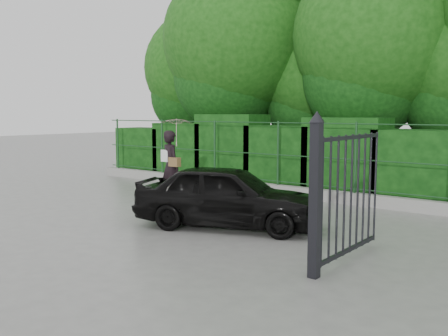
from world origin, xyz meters
The scene contains 8 objects.
ground centered at (0.00, 0.00, 0.00)m, with size 80.00×80.00×0.00m, color gray.
kerb centered at (0.00, 4.50, 0.15)m, with size 14.00×0.25×0.30m, color #9E9E99.
fence centered at (0.22, 4.50, 1.20)m, with size 14.13×0.06×1.80m.
hedge centered at (0.04, 5.50, 1.00)m, with size 14.20×1.20×2.28m.
trees centered at (1.14, 7.74, 4.62)m, with size 17.10×6.15×8.08m.
gate centered at (4.60, -0.72, 1.19)m, with size 0.22×2.33×2.36m.
woman centered at (-1.40, 2.16, 1.36)m, with size 0.96×0.85×2.20m.
car centered at (1.70, 0.53, 0.65)m, with size 1.53×3.79×1.29m, color black.
Camera 1 is at (7.86, -7.38, 2.34)m, focal length 40.00 mm.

